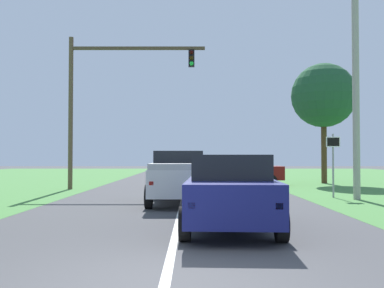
% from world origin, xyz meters
% --- Properties ---
extents(ground_plane, '(120.00, 120.00, 0.00)m').
position_xyz_m(ground_plane, '(0.00, 9.44, 0.00)').
color(ground_plane, '#424244').
extents(red_suv_near, '(2.40, 4.96, 1.80)m').
position_xyz_m(red_suv_near, '(1.30, 4.47, 0.96)').
color(red_suv_near, navy).
rests_on(red_suv_near, ground_plane).
extents(pickup_truck_lead, '(2.21, 4.84, 1.95)m').
position_xyz_m(pickup_truck_lead, '(-0.10, 9.90, 1.00)').
color(pickup_truck_lead, silver).
rests_on(pickup_truck_lead, ground_plane).
extents(traffic_light, '(7.31, 0.40, 8.16)m').
position_xyz_m(traffic_light, '(-4.31, 17.01, 5.35)').
color(traffic_light, brown).
rests_on(traffic_light, ground_plane).
extents(keep_moving_sign, '(0.60, 0.09, 2.72)m').
position_xyz_m(keep_moving_sign, '(6.40, 12.38, 1.74)').
color(keep_moving_sign, gray).
rests_on(keep_moving_sign, ground_plane).
extents(oak_tree_right, '(4.17, 4.17, 7.81)m').
position_xyz_m(oak_tree_right, '(8.95, 22.00, 5.69)').
color(oak_tree_right, '#4C351E').
rests_on(oak_tree_right, ground_plane).
extents(crossing_suv_far, '(4.29, 2.14, 1.67)m').
position_xyz_m(crossing_suv_far, '(3.75, 20.21, 0.89)').
color(crossing_suv_far, maroon).
rests_on(crossing_suv_far, ground_plane).
extents(utility_pole_right, '(0.28, 0.28, 9.73)m').
position_xyz_m(utility_pole_right, '(7.09, 11.56, 4.86)').
color(utility_pole_right, '#9E998E').
rests_on(utility_pole_right, ground_plane).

